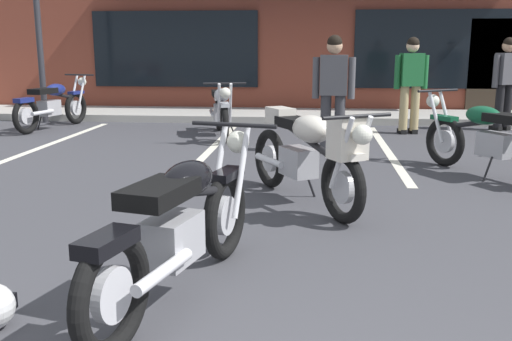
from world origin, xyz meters
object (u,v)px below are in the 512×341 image
motorcycle_black_cruiser (308,152)px  person_in_black_shirt (506,78)px  person_near_building (334,87)px  motorcycle_orange_scrambler (53,104)px  motorcycle_foreground_classic (181,224)px  motorcycle_cream_vintage (489,138)px  motorcycle_green_cafe_racer (221,110)px  person_in_shorts_foreground (411,80)px

motorcycle_black_cruiser → person_in_black_shirt: bearing=57.5°
person_near_building → motorcycle_orange_scrambler: bearing=158.3°
motorcycle_foreground_classic → motorcycle_cream_vintage: bearing=51.9°
motorcycle_green_cafe_racer → motorcycle_cream_vintage: same height
motorcycle_foreground_classic → person_near_building: size_ratio=1.24×
motorcycle_orange_scrambler → person_in_black_shirt: 8.34m
motorcycle_black_cruiser → motorcycle_cream_vintage: 2.58m
motorcycle_foreground_classic → person_in_shorts_foreground: bearing=70.7°
motorcycle_cream_vintage → motorcycle_orange_scrambler: bearing=154.0°
motorcycle_foreground_classic → person_near_building: person_near_building is taller
motorcycle_black_cruiser → person_in_shorts_foreground: bearing=70.7°
motorcycle_cream_vintage → person_near_building: bearing=143.2°
motorcycle_foreground_classic → person_in_black_shirt: 8.72m
motorcycle_orange_scrambler → motorcycle_foreground_classic: bearing=-59.9°
motorcycle_black_cruiser → motorcycle_green_cafe_racer: size_ratio=0.90×
motorcycle_green_cafe_racer → motorcycle_black_cruiser: bearing=-70.2°
motorcycle_green_cafe_racer → person_in_black_shirt: 5.18m
motorcycle_orange_scrambler → person_in_shorts_foreground: bearing=0.0°
motorcycle_orange_scrambler → person_near_building: size_ratio=1.24×
person_near_building → motorcycle_foreground_classic: bearing=-102.0°
motorcycle_cream_vintage → person_near_building: (-1.79, 1.34, 0.49)m
motorcycle_black_cruiser → person_in_black_shirt: person_in_black_shirt is taller
person_in_shorts_foreground → person_near_building: (-1.40, -2.04, 0.00)m
motorcycle_black_cruiser → person_in_shorts_foreground: (1.71, 4.88, 0.42)m
motorcycle_cream_vintage → person_in_shorts_foreground: size_ratio=1.11×
motorcycle_cream_vintage → person_in_shorts_foreground: bearing=96.7°
person_in_black_shirt → motorcycle_green_cafe_racer: bearing=-166.1°
motorcycle_foreground_classic → motorcycle_orange_scrambler: same height
motorcycle_foreground_classic → motorcycle_black_cruiser: bearing=70.8°
motorcycle_cream_vintage → person_near_building: 2.29m
motorcycle_black_cruiser → motorcycle_orange_scrambler: (-4.82, 4.88, -0.07)m
motorcycle_cream_vintage → person_in_black_shirt: 4.24m
motorcycle_foreground_classic → person_in_shorts_foreground: (2.46, 7.02, 0.49)m
motorcycle_black_cruiser → person_in_shorts_foreground: 5.19m
person_in_black_shirt → motorcycle_cream_vintage: bearing=-109.1°
motorcycle_foreground_classic → motorcycle_cream_vintage: (2.85, 3.64, 0.00)m
motorcycle_foreground_classic → motorcycle_green_cafe_racer: 6.42m
motorcycle_cream_vintage → person_in_shorts_foreground: person_in_shorts_foreground is taller
motorcycle_foreground_classic → person_in_shorts_foreground: person_in_shorts_foreground is taller
motorcycle_cream_vintage → person_in_shorts_foreground: 3.44m
motorcycle_green_cafe_racer → motorcycle_cream_vintage: 4.55m
motorcycle_black_cruiser → person_in_black_shirt: (3.48, 5.48, 0.42)m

